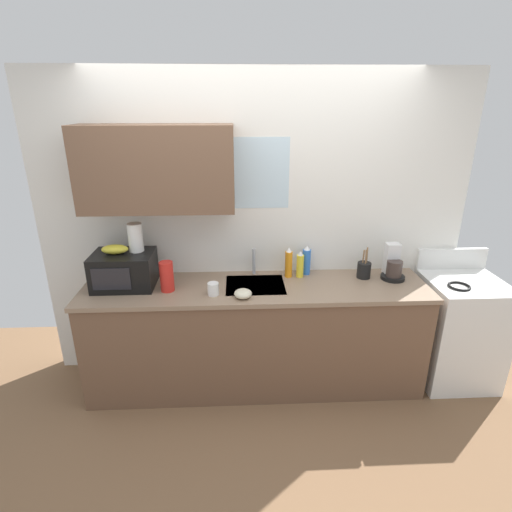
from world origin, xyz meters
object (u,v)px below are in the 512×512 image
at_px(stove_range, 457,329).
at_px(cereal_canister, 167,276).
at_px(dish_soap_bottle_yellow, 300,265).
at_px(small_bowl, 243,294).
at_px(dish_soap_bottle_orange, 289,263).
at_px(utensil_crock, 364,270).
at_px(mug_white, 213,289).
at_px(coffee_maker, 393,266).
at_px(banana_bunch, 115,249).
at_px(paper_towel_roll, 135,237).
at_px(microwave, 124,270).
at_px(dish_soap_bottle_blue, 306,261).

height_order(stove_range, cereal_canister, cereal_canister).
xyz_separation_m(dish_soap_bottle_yellow, small_bowl, (-0.47, -0.36, -0.07)).
height_order(dish_soap_bottle_orange, utensil_crock, utensil_crock).
bearing_deg(mug_white, coffee_maker, 9.77).
distance_m(banana_bunch, paper_towel_roll, 0.18).
bearing_deg(utensil_crock, mug_white, -167.90).
bearing_deg(coffee_maker, paper_towel_roll, -179.77).
height_order(dish_soap_bottle_yellow, utensil_crock, utensil_crock).
distance_m(microwave, dish_soap_bottle_blue, 1.46).
bearing_deg(dish_soap_bottle_blue, microwave, -173.25).
bearing_deg(cereal_canister, dish_soap_bottle_orange, 12.97).
height_order(microwave, dish_soap_bottle_blue, microwave).
relative_size(cereal_canister, mug_white, 2.44).
xyz_separation_m(paper_towel_roll, dish_soap_bottle_blue, (1.35, 0.12, -0.26)).
relative_size(dish_soap_bottle_yellow, cereal_canister, 0.96).
xyz_separation_m(banana_bunch, mug_white, (0.74, -0.19, -0.26)).
bearing_deg(cereal_canister, utensil_crock, 6.20).
bearing_deg(dish_soap_bottle_orange, microwave, -174.67).
bearing_deg(paper_towel_roll, cereal_canister, -32.01).
bearing_deg(dish_soap_bottle_orange, small_bowl, -135.85).
distance_m(microwave, dish_soap_bottle_yellow, 1.39).
xyz_separation_m(stove_range, paper_towel_roll, (-2.61, 0.10, 0.82)).
bearing_deg(dish_soap_bottle_orange, coffee_maker, -4.12).
relative_size(banana_bunch, coffee_maker, 0.71).
bearing_deg(paper_towel_roll, utensil_crock, 0.63).
relative_size(dish_soap_bottle_orange, cereal_canister, 1.09).
distance_m(banana_bunch, dish_soap_bottle_yellow, 1.45).
xyz_separation_m(microwave, cereal_canister, (0.34, -0.10, -0.02)).
relative_size(dish_soap_bottle_yellow, dish_soap_bottle_blue, 0.90).
relative_size(microwave, coffee_maker, 1.64).
relative_size(banana_bunch, dish_soap_bottle_blue, 0.80).
bearing_deg(utensil_crock, stove_range, -8.18).
relative_size(dish_soap_bottle_yellow, utensil_crock, 0.87).
height_order(banana_bunch, dish_soap_bottle_orange, banana_bunch).
xyz_separation_m(coffee_maker, utensil_crock, (-0.23, 0.01, -0.04)).
height_order(cereal_canister, mug_white, cereal_canister).
bearing_deg(dish_soap_bottle_blue, paper_towel_roll, -174.92).
distance_m(microwave, paper_towel_roll, 0.27).
height_order(dish_soap_bottle_blue, small_bowl, dish_soap_bottle_blue).
height_order(dish_soap_bottle_blue, cereal_canister, dish_soap_bottle_blue).
xyz_separation_m(dish_soap_bottle_orange, small_bowl, (-0.38, -0.37, -0.09)).
height_order(stove_range, dish_soap_bottle_yellow, dish_soap_bottle_yellow).
distance_m(microwave, cereal_canister, 0.35).
relative_size(paper_towel_roll, coffee_maker, 0.79).
xyz_separation_m(banana_bunch, coffee_maker, (2.18, 0.06, -0.20)).
height_order(dish_soap_bottle_yellow, cereal_canister, cereal_canister).
bearing_deg(dish_soap_bottle_yellow, microwave, -175.22).
xyz_separation_m(microwave, small_bowl, (0.91, -0.25, -0.10)).
bearing_deg(microwave, cereal_canister, -16.13).
xyz_separation_m(coffee_maker, dish_soap_bottle_yellow, (-0.75, 0.06, -0.00)).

